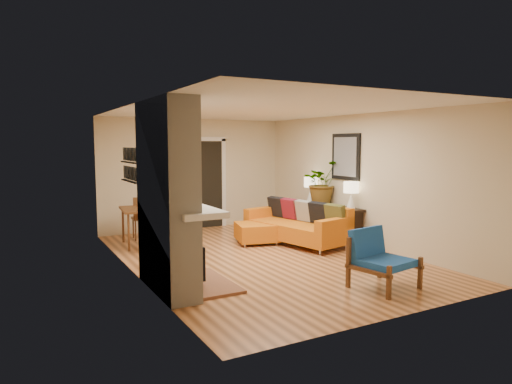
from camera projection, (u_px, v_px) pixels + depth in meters
room_shell at (228, 177)px, 10.60m from camera, size 6.50×6.50×6.50m
fireplace at (169, 201)px, 6.19m from camera, size 1.09×1.68×2.60m
sofa at (299, 224)px, 9.30m from camera, size 1.39×2.35×0.87m
ottoman at (257, 232)px, 9.29m from camera, size 0.97×0.97×0.40m
blue_chair at (378, 256)px, 6.43m from camera, size 0.90×0.89×0.82m
dining_table at (143, 215)px, 9.05m from camera, size 0.83×1.72×0.91m
console_table at (330, 212)px, 9.69m from camera, size 0.34×1.85×0.72m
lamp_near at (351, 192)px, 9.06m from camera, size 0.30×0.30×0.54m
lamp_far at (311, 186)px, 10.25m from camera, size 0.30×0.30×0.54m
houseplant at (322, 182)px, 9.86m from camera, size 0.95×0.86×0.93m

